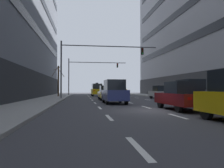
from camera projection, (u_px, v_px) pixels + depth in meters
name	position (u px, v px, depth m)	size (l,w,h in m)	color
ground_plane	(156.00, 110.00, 13.13)	(120.00, 120.00, 0.00)	#38383D
sidewalk_left	(11.00, 111.00, 11.97)	(3.68, 80.00, 0.14)	gray
lane_stripe_l1_s2	(138.00, 147.00, 4.76)	(0.16, 2.00, 0.01)	silver
lane_stripe_l1_s3	(109.00, 117.00, 9.71)	(0.16, 2.00, 0.01)	silver
lane_stripe_l1_s4	(100.00, 108.00, 14.66)	(0.16, 2.00, 0.01)	silver
lane_stripe_l1_s5	(95.00, 103.00, 19.61)	(0.16, 2.00, 0.01)	silver
lane_stripe_l1_s6	(92.00, 100.00, 24.56)	(0.16, 2.00, 0.01)	silver
lane_stripe_l1_s7	(90.00, 98.00, 29.51)	(0.16, 2.00, 0.01)	silver
lane_stripe_l1_s8	(89.00, 97.00, 34.46)	(0.16, 2.00, 0.01)	silver
lane_stripe_l1_s9	(88.00, 96.00, 39.41)	(0.16, 2.00, 0.01)	silver
lane_stripe_l1_s10	(87.00, 95.00, 44.36)	(0.16, 2.00, 0.01)	silver
lane_stripe_l2_s3	(178.00, 116.00, 10.16)	(0.16, 2.00, 0.01)	silver
lane_stripe_l2_s4	(146.00, 107.00, 15.11)	(0.16, 2.00, 0.01)	silver
lane_stripe_l2_s5	(130.00, 103.00, 20.06)	(0.16, 2.00, 0.01)	silver
lane_stripe_l2_s6	(120.00, 100.00, 25.01)	(0.16, 2.00, 0.01)	silver
lane_stripe_l2_s7	(114.00, 98.00, 29.96)	(0.16, 2.00, 0.01)	silver
lane_stripe_l2_s8	(109.00, 97.00, 34.91)	(0.16, 2.00, 0.01)	silver
lane_stripe_l2_s9	(106.00, 96.00, 39.86)	(0.16, 2.00, 0.01)	silver
lane_stripe_l2_s10	(103.00, 95.00, 44.81)	(0.16, 2.00, 0.01)	silver
lane_stripe_l3_s4	(190.00, 107.00, 15.56)	(0.16, 2.00, 0.01)	silver
lane_stripe_l3_s5	(164.00, 102.00, 20.51)	(0.16, 2.00, 0.01)	silver
lane_stripe_l3_s6	(148.00, 100.00, 25.46)	(0.16, 2.00, 0.01)	silver
lane_stripe_l3_s7	(137.00, 98.00, 30.41)	(0.16, 2.00, 0.01)	silver
lane_stripe_l3_s8	(129.00, 97.00, 35.36)	(0.16, 2.00, 0.01)	silver
lane_stripe_l3_s9	(123.00, 96.00, 40.31)	(0.16, 2.00, 0.01)	silver
lane_stripe_l3_s10	(119.00, 95.00, 45.26)	(0.16, 2.00, 0.01)	silver
car_driving_0	(182.00, 96.00, 13.18)	(1.96, 4.59, 1.72)	black
taxi_driving_1	(114.00, 91.00, 41.06)	(1.83, 4.30, 1.78)	black
taxi_driving_2	(119.00, 90.00, 35.13)	(2.03, 4.56, 2.36)	black
taxi_driving_3	(107.00, 93.00, 25.25)	(1.85, 4.42, 1.84)	black
car_driving_4	(114.00, 92.00, 18.90)	(1.85, 4.27, 2.05)	black
taxi_driving_5	(97.00, 90.00, 38.68)	(1.98, 4.54, 2.36)	black
car_parked_2	(190.00, 91.00, 19.87)	(1.87, 4.42, 2.13)	black
car_parked_3	(161.00, 92.00, 27.22)	(1.90, 4.49, 1.68)	black
traffic_signal_0	(92.00, 58.00, 26.52)	(11.84, 0.35, 6.89)	#4C4C51
traffic_signal_1	(87.00, 70.00, 42.31)	(11.24, 0.35, 6.99)	#4C4C51
street_tree_0	(58.00, 80.00, 33.15)	(1.87, 1.86, 4.77)	#4C3823
pedestrian_0	(213.00, 90.00, 19.18)	(0.23, 0.53, 1.74)	#383D59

